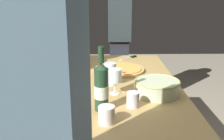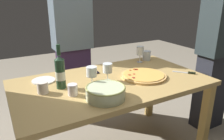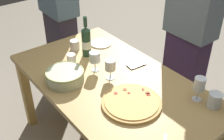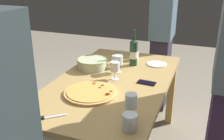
# 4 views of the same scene
# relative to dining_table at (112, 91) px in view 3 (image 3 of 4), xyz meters

# --- Properties ---
(dining_table) EXTENTS (1.60, 0.90, 0.75)m
(dining_table) POSITION_rel_dining_table_xyz_m (0.00, 0.00, 0.00)
(dining_table) COLOR tan
(dining_table) RESTS_ON ground
(pizza) EXTENTS (0.39, 0.39, 0.03)m
(pizza) POSITION_rel_dining_table_xyz_m (0.28, -0.06, 0.10)
(pizza) COLOR #E1AC62
(pizza) RESTS_ON dining_table
(serving_bowl) EXTENTS (0.28, 0.28, 0.09)m
(serving_bowl) POSITION_rel_dining_table_xyz_m (-0.20, -0.27, 0.14)
(serving_bowl) COLOR beige
(serving_bowl) RESTS_ON dining_table
(wine_bottle) EXTENTS (0.07, 0.07, 0.34)m
(wine_bottle) POSITION_rel_dining_table_xyz_m (-0.41, 0.06, 0.22)
(wine_bottle) COLOR #1F3C25
(wine_bottle) RESTS_ON dining_table
(wine_glass_near_pizza) EXTENTS (0.07, 0.07, 0.17)m
(wine_glass_near_pizza) POSITION_rel_dining_table_xyz_m (0.51, 0.31, 0.21)
(wine_glass_near_pizza) COLOR white
(wine_glass_near_pizza) RESTS_ON dining_table
(wine_glass_by_bottle) EXTENTS (0.08, 0.08, 0.15)m
(wine_glass_by_bottle) POSITION_rel_dining_table_xyz_m (-0.04, 0.01, 0.20)
(wine_glass_by_bottle) COLOR white
(wine_glass_by_bottle) RESTS_ON dining_table
(wine_glass_far_left) EXTENTS (0.08, 0.08, 0.16)m
(wine_glass_far_left) POSITION_rel_dining_table_xyz_m (-0.19, -0.01, 0.20)
(wine_glass_far_left) COLOR white
(wine_glass_far_left) RESTS_ON dining_table
(cup_amber) EXTENTS (0.09, 0.09, 0.10)m
(cup_amber) POSITION_rel_dining_table_xyz_m (0.62, 0.34, 0.14)
(cup_amber) COLOR white
(cup_amber) RESTS_ON dining_table
(cup_ceramic) EXTENTS (0.07, 0.07, 0.08)m
(cup_ceramic) POSITION_rel_dining_table_xyz_m (-0.38, -0.11, 0.13)
(cup_ceramic) COLOR silver
(cup_ceramic) RESTS_ON dining_table
(cup_spare) EXTENTS (0.08, 0.08, 0.09)m
(cup_spare) POSITION_rel_dining_table_xyz_m (-0.56, 0.03, 0.14)
(cup_spare) COLOR white
(cup_spare) RESTS_ON dining_table
(side_plate) EXTENTS (0.19, 0.19, 0.01)m
(side_plate) POSITION_rel_dining_table_xyz_m (-0.50, 0.27, 0.10)
(side_plate) COLOR white
(side_plate) RESTS_ON dining_table
(cell_phone) EXTENTS (0.08, 0.15, 0.01)m
(cell_phone) POSITION_rel_dining_table_xyz_m (-0.05, 0.28, 0.10)
(cell_phone) COLOR black
(cell_phone) RESTS_ON dining_table
(person_host) EXTENTS (0.41, 0.24, 1.75)m
(person_host) POSITION_rel_dining_table_xyz_m (-1.11, 0.20, 0.24)
(person_host) COLOR #322B3A
(person_host) RESTS_ON ground
(person_guest_right) EXTENTS (0.42, 0.24, 1.71)m
(person_guest_right) POSITION_rel_dining_table_xyz_m (-0.03, 0.88, 0.22)
(person_guest_right) COLOR #35213F
(person_guest_right) RESTS_ON ground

